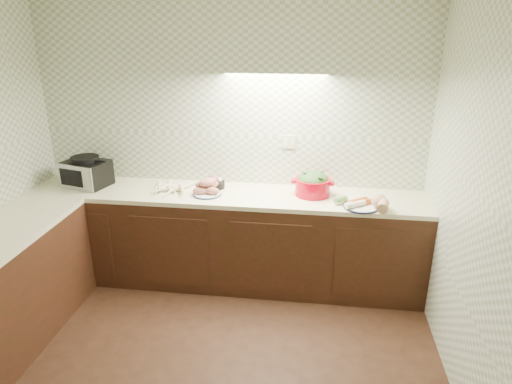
# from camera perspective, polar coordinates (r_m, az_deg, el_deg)

# --- Properties ---
(room) EXTENTS (3.60, 3.60, 2.60)m
(room) POSITION_cam_1_polar(r_m,az_deg,el_deg) (2.53, -11.02, 3.20)
(room) COLOR black
(room) RESTS_ON ground
(counter) EXTENTS (3.60, 3.60, 0.90)m
(counter) POSITION_cam_1_polar(r_m,az_deg,el_deg) (3.83, -16.46, -10.31)
(counter) COLOR black
(counter) RESTS_ON ground
(toaster_oven) EXTENTS (0.46, 0.40, 0.28)m
(toaster_oven) POSITION_cam_1_polar(r_m,az_deg,el_deg) (4.56, -20.46, 2.34)
(toaster_oven) COLOR black
(toaster_oven) RESTS_ON counter
(parsnip_pile) EXTENTS (0.38, 0.38, 0.07)m
(parsnip_pile) POSITION_cam_1_polar(r_m,az_deg,el_deg) (4.22, -10.47, 0.45)
(parsnip_pile) COLOR beige
(parsnip_pile) RESTS_ON counter
(sweet_potato_plate) EXTENTS (0.26, 0.26, 0.16)m
(sweet_potato_plate) POSITION_cam_1_polar(r_m,az_deg,el_deg) (4.09, -6.14, 0.48)
(sweet_potato_plate) COLOR #131D41
(sweet_potato_plate) RESTS_ON counter
(onion_bowl) EXTENTS (0.17, 0.17, 0.13)m
(onion_bowl) POSITION_cam_1_polar(r_m,az_deg,el_deg) (4.25, -5.10, 1.15)
(onion_bowl) COLOR black
(onion_bowl) RESTS_ON counter
(dutch_oven) EXTENTS (0.38, 0.33, 0.21)m
(dutch_oven) POSITION_cam_1_polar(r_m,az_deg,el_deg) (4.08, 7.09, 1.02)
(dutch_oven) COLOR #B8041A
(dutch_oven) RESTS_ON counter
(veg_plate) EXTENTS (0.48, 0.33, 0.14)m
(veg_plate) POSITION_cam_1_polar(r_m,az_deg,el_deg) (3.89, 13.92, -1.30)
(veg_plate) COLOR #131D41
(veg_plate) RESTS_ON counter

